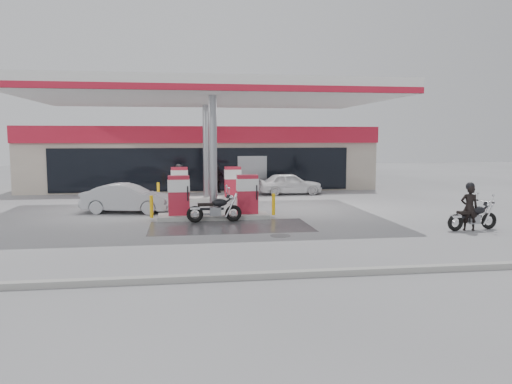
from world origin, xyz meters
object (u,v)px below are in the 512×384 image
(biker_main, at_px, (469,208))
(attendant, at_px, (179,180))
(parked_car_right, at_px, (346,179))
(parked_motorcycle, at_px, (215,210))
(sedan_white, at_px, (290,184))
(biker_walking, at_px, (217,179))
(pump_island_far, at_px, (206,187))
(parked_car_left, at_px, (62,183))
(main_motorcycle, at_px, (473,217))
(hatchback_silver, at_px, (127,198))
(pump_island_near, at_px, (214,201))

(biker_main, xyz_separation_m, attendant, (-10.27, 12.53, 0.09))
(attendant, height_order, parked_car_right, attendant)
(parked_motorcycle, relative_size, sedan_white, 0.58)
(sedan_white, bearing_deg, biker_walking, 68.51)
(pump_island_far, height_order, biker_walking, pump_island_far)
(parked_car_left, xyz_separation_m, biker_walking, (9.44, -2.20, 0.30))
(biker_walking, bearing_deg, pump_island_far, -119.60)
(main_motorcycle, relative_size, parked_car_left, 0.56)
(pump_island_far, xyz_separation_m, parked_motorcycle, (0.01, -6.89, -0.22))
(sedan_white, height_order, biker_walking, biker_walking)
(pump_island_far, distance_m, main_motorcycle, 13.48)
(parked_motorcycle, relative_size, attendant, 1.19)
(pump_island_far, height_order, parked_car_right, pump_island_far)
(pump_island_far, height_order, main_motorcycle, pump_island_far)
(hatchback_silver, distance_m, parked_car_right, 16.59)
(biker_main, height_order, parked_car_left, biker_main)
(pump_island_near, relative_size, parked_car_left, 1.43)
(parked_motorcycle, bearing_deg, attendant, 97.13)
(hatchback_silver, height_order, parked_car_left, hatchback_silver)
(main_motorcycle, bearing_deg, pump_island_near, 149.25)
(biker_walking, bearing_deg, parked_car_right, -3.65)
(hatchback_silver, bearing_deg, attendant, -7.74)
(pump_island_far, xyz_separation_m, main_motorcycle, (9.04, -9.99, -0.25))
(pump_island_far, relative_size, parked_car_left, 1.43)
(sedan_white, xyz_separation_m, attendant, (-6.40, 0.31, 0.27))
(parked_car_left, xyz_separation_m, parked_car_right, (18.34, 0.00, 0.01))
(parked_car_left, relative_size, parked_car_right, 0.94)
(parked_car_right, xyz_separation_m, biker_walking, (-8.89, -2.20, 0.29))
(main_motorcycle, relative_size, biker_main, 1.24)
(sedan_white, distance_m, hatchback_silver, 10.54)
(parked_motorcycle, distance_m, parked_car_right, 16.13)
(pump_island_near, height_order, hatchback_silver, pump_island_near)
(pump_island_near, relative_size, biker_main, 3.14)
(biker_main, bearing_deg, sedan_white, -57.48)
(parked_motorcycle, bearing_deg, pump_island_far, 88.54)
(attendant, xyz_separation_m, parked_car_left, (-7.21, 3.49, -0.39))
(sedan_white, relative_size, biker_walking, 2.27)
(parked_car_left, bearing_deg, parked_car_right, -94.69)
(parked_car_left, bearing_deg, hatchback_silver, -157.90)
(pump_island_near, distance_m, main_motorcycle, 9.89)
(attendant, height_order, parked_car_left, attendant)
(sedan_white, xyz_separation_m, parked_car_left, (-13.61, 3.80, -0.12))
(pump_island_far, relative_size, sedan_white, 1.37)
(attendant, distance_m, parked_car_right, 11.67)
(biker_main, distance_m, parked_motorcycle, 9.39)
(hatchback_silver, distance_m, biker_walking, 8.83)
(main_motorcycle, bearing_deg, parked_car_left, 130.93)
(main_motorcycle, relative_size, parked_motorcycle, 0.94)
(pump_island_near, height_order, biker_main, pump_island_near)
(sedan_white, height_order, hatchback_silver, hatchback_silver)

